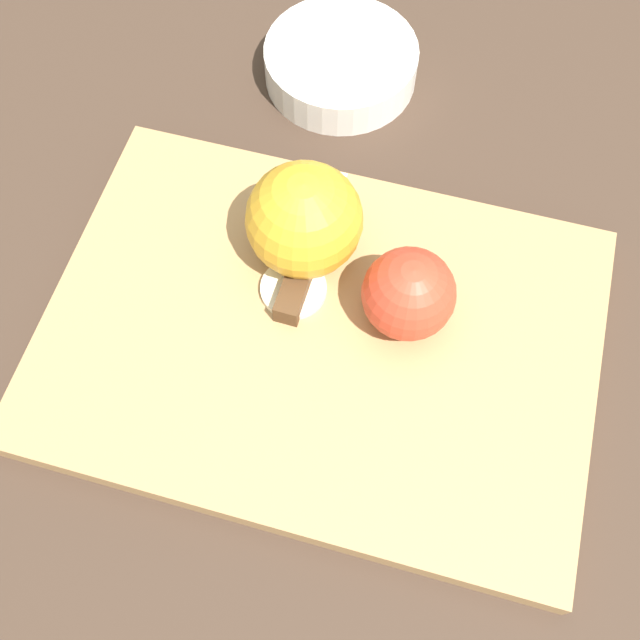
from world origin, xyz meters
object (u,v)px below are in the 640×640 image
(apple_half_right, at_px, (304,220))
(knife, at_px, (301,274))
(apple_half_left, at_px, (409,294))
(bowl, at_px, (341,61))

(apple_half_right, bearing_deg, knife, 125.76)
(apple_half_left, height_order, bowl, apple_half_left)
(knife, bearing_deg, apple_half_right, 10.56)
(apple_half_left, height_order, knife, apple_half_left)
(apple_half_right, bearing_deg, bowl, -56.74)
(bowl, bearing_deg, knife, 107.27)
(knife, distance_m, bowl, 0.23)
(apple_half_left, distance_m, apple_half_right, 0.10)
(knife, xyz_separation_m, bowl, (0.07, -0.22, -0.01))
(apple_half_right, relative_size, knife, 0.60)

